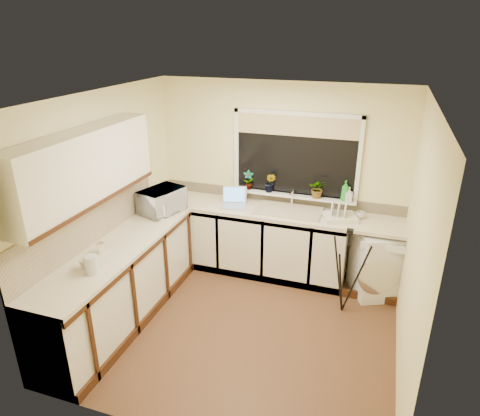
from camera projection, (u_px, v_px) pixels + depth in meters
name	position (u px, v px, depth m)	size (l,w,h in m)	color
floor	(243.00, 325.00, 4.77)	(3.20, 3.20, 0.00)	brown
ceiling	(244.00, 98.00, 3.83)	(3.20, 3.20, 0.00)	white
wall_back	(280.00, 178.00, 5.61)	(3.20, 3.20, 0.00)	#F1E6A1
wall_front	(175.00, 310.00, 2.99)	(3.20, 3.20, 0.00)	#F1E6A1
wall_left	(106.00, 205.00, 4.77)	(3.00, 3.00, 0.00)	#F1E6A1
wall_right	(415.00, 248.00, 3.83)	(3.00, 3.00, 0.00)	#F1E6A1
base_cabinet_back	(248.00, 239.00, 5.75)	(2.55, 0.60, 0.86)	silver
base_cabinet_left	(121.00, 285.00, 4.73)	(0.54, 2.40, 0.86)	silver
worktop_back	(273.00, 211.00, 5.48)	(3.20, 0.60, 0.04)	beige
worktop_left	(117.00, 248.00, 4.56)	(0.60, 2.40, 0.04)	beige
upper_cabinet	(85.00, 167.00, 4.11)	(0.28, 1.90, 0.70)	silver
splashback_left	(91.00, 224.00, 4.55)	(0.02, 2.40, 0.45)	beige
splashback_back	(279.00, 197.00, 5.70)	(3.20, 0.02, 0.14)	beige
window_glass	(296.00, 155.00, 5.42)	(1.50, 0.02, 1.00)	black
window_blind	(297.00, 126.00, 5.25)	(1.50, 0.02, 0.25)	tan
windowsill	(293.00, 195.00, 5.57)	(1.60, 0.14, 0.03)	white
sink	(288.00, 211.00, 5.41)	(0.82, 0.46, 0.03)	tan
faucet	(292.00, 198.00, 5.53)	(0.03, 0.03, 0.24)	silver
washing_machine	(380.00, 262.00, 5.23)	(0.58, 0.56, 0.82)	white
laptop	(234.00, 201.00, 5.60)	(0.37, 0.36, 0.23)	#AAAAB2
kettle	(157.00, 211.00, 5.19)	(0.15, 0.15, 0.20)	white
dish_rack	(340.00, 217.00, 5.18)	(0.38, 0.29, 0.06)	beige
tripod	(346.00, 271.00, 4.83)	(0.50, 0.50, 1.03)	black
glass_jug	(92.00, 264.00, 4.03)	(0.12, 0.12, 0.18)	silver
steel_jar	(101.00, 248.00, 4.40)	(0.08, 0.08, 0.11)	white
microwave	(162.00, 201.00, 5.36)	(0.54, 0.37, 0.30)	white
plant_a	(249.00, 180.00, 5.68)	(0.14, 0.09, 0.26)	#999999
plant_b	(270.00, 183.00, 5.59)	(0.14, 0.11, 0.26)	#999999
plant_d	(318.00, 189.00, 5.40)	(0.22, 0.19, 0.25)	#999999
soap_bottle_green	(345.00, 191.00, 5.31)	(0.10, 0.10, 0.26)	green
soap_bottle_clear	(349.00, 195.00, 5.30)	(0.08, 0.08, 0.18)	#999999
cup_back	(360.00, 215.00, 5.21)	(0.11, 0.11, 0.09)	beige
cup_left	(85.00, 264.00, 4.12)	(0.10, 0.10, 0.10)	beige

